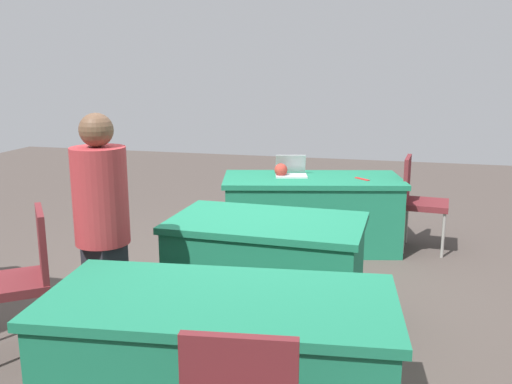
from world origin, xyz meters
name	(u,v)px	position (x,y,z in m)	size (l,w,h in m)	color
ground_plane	(239,296)	(0.00, 0.00, 0.00)	(14.40, 14.40, 0.00)	#4C423D
table_foreground	(312,213)	(-0.38, -1.40, 0.38)	(1.95, 1.21, 0.75)	#1E7A56
table_mid_left	(221,364)	(-0.39, 1.69, 0.38)	(1.83, 1.02, 0.75)	#1E7A56
table_mid_right	(267,267)	(-0.29, 0.26, 0.38)	(1.45, 0.90, 0.75)	#1E7A56
chair_near_front	(24,272)	(1.12, 1.19, 0.55)	(0.62, 0.62, 0.96)	#9E9993
chair_tucked_right	(419,197)	(-1.45, -1.62, 0.56)	(0.48, 0.48, 0.96)	#9E9993
person_attendee_standing	(102,226)	(0.57, 1.11, 0.88)	(0.47, 0.47, 1.58)	#26262D
laptop_silver	(291,172)	(-0.15, -1.44, 0.79)	(0.38, 0.36, 0.21)	silver
yarn_ball	(281,170)	(-0.06, -1.38, 0.82)	(0.13, 0.13, 0.13)	#B2382D
scissors_red	(362,179)	(-0.88, -1.42, 0.75)	(0.18, 0.04, 0.01)	red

